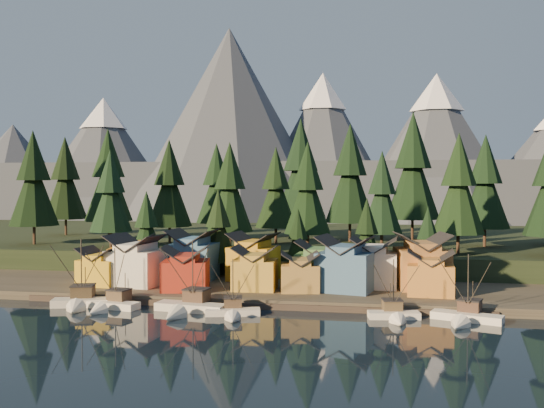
% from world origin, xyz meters
% --- Properties ---
extents(ground, '(500.00, 500.00, 0.00)m').
position_xyz_m(ground, '(0.00, 0.00, 0.00)').
color(ground, black).
rests_on(ground, ground).
extents(shore_strip, '(400.00, 50.00, 1.50)m').
position_xyz_m(shore_strip, '(0.00, 40.00, 0.75)').
color(shore_strip, '#312D24').
rests_on(shore_strip, ground).
extents(hillside, '(420.00, 100.00, 6.00)m').
position_xyz_m(hillside, '(0.00, 90.00, 3.00)').
color(hillside, black).
rests_on(hillside, ground).
extents(dock, '(80.00, 4.00, 1.00)m').
position_xyz_m(dock, '(0.00, 16.50, 0.50)').
color(dock, '#3F352D').
rests_on(dock, ground).
extents(mountain_ridge, '(560.00, 190.00, 90.00)m').
position_xyz_m(mountain_ridge, '(-4.20, 213.59, 26.06)').
color(mountain_ridge, '#494F5E').
rests_on(mountain_ridge, ground).
extents(boat_0, '(10.27, 10.95, 12.76)m').
position_xyz_m(boat_0, '(-28.30, 10.82, 2.57)').
color(boat_0, beige).
rests_on(boat_0, ground).
extents(boat_1, '(9.51, 10.04, 11.24)m').
position_xyz_m(boat_1, '(-22.57, 10.17, 2.20)').
color(boat_1, silver).
rests_on(boat_1, ground).
extents(boat_2, '(12.50, 13.33, 12.83)m').
position_xyz_m(boat_2, '(-9.05, 9.97, 2.32)').
color(boat_2, beige).
rests_on(boat_2, ground).
extents(boat_3, '(9.24, 9.71, 9.92)m').
position_xyz_m(boat_3, '(-1.12, 8.72, 1.85)').
color(boat_3, beige).
rests_on(boat_3, ground).
extents(boat_5, '(8.45, 8.95, 10.21)m').
position_xyz_m(boat_5, '(24.01, 10.98, 2.02)').
color(boat_5, silver).
rests_on(boat_5, ground).
extents(boat_6, '(11.18, 11.56, 11.29)m').
position_xyz_m(boat_6, '(34.41, 11.02, 2.03)').
color(boat_6, white).
rests_on(boat_6, ground).
extents(house_front_0, '(7.76, 7.40, 7.23)m').
position_xyz_m(house_front_0, '(-31.06, 24.25, 5.30)').
color(house_front_0, gold).
rests_on(house_front_0, shore_strip).
extents(house_front_1, '(10.30, 9.97, 9.66)m').
position_xyz_m(house_front_1, '(-24.32, 25.35, 6.57)').
color(house_front_1, beige).
rests_on(house_front_1, shore_strip).
extents(house_front_2, '(9.39, 9.44, 7.92)m').
position_xyz_m(house_front_2, '(-13.33, 22.08, 5.66)').
color(house_front_2, maroon).
rests_on(house_front_2, shore_strip).
extents(house_front_3, '(8.04, 7.69, 7.90)m').
position_xyz_m(house_front_3, '(-0.91, 24.74, 5.65)').
color(house_front_3, gold).
rests_on(house_front_3, shore_strip).
extents(house_front_4, '(7.99, 8.43, 7.00)m').
position_xyz_m(house_front_4, '(7.38, 24.79, 5.18)').
color(house_front_4, '#A37C39').
rests_on(house_front_4, shore_strip).
extents(house_front_5, '(11.07, 10.41, 9.95)m').
position_xyz_m(house_front_5, '(15.54, 26.16, 6.73)').
color(house_front_5, '#365B80').
rests_on(house_front_5, shore_strip).
extents(house_front_6, '(8.20, 7.79, 7.82)m').
position_xyz_m(house_front_6, '(30.38, 24.91, 5.61)').
color(house_front_6, '#B9772F').
rests_on(house_front_6, shore_strip).
extents(house_back_0, '(9.74, 9.47, 9.11)m').
position_xyz_m(house_back_0, '(-27.90, 31.82, 6.28)').
color(house_back_0, orange).
rests_on(house_back_0, shore_strip).
extents(house_back_1, '(9.30, 9.41, 10.06)m').
position_xyz_m(house_back_1, '(-15.68, 33.71, 6.78)').
color(house_back_1, teal).
rests_on(house_back_1, shore_strip).
extents(house_back_2, '(10.37, 9.78, 9.52)m').
position_xyz_m(house_back_2, '(-3.45, 35.29, 6.50)').
color(house_back_2, '#BF891B').
rests_on(house_back_2, shore_strip).
extents(house_back_3, '(8.56, 7.68, 8.42)m').
position_xyz_m(house_back_3, '(9.80, 32.99, 5.92)').
color(house_back_3, '#46753F').
rests_on(house_back_3, shore_strip).
extents(house_back_4, '(9.00, 8.68, 9.34)m').
position_xyz_m(house_back_4, '(20.57, 31.22, 6.41)').
color(house_back_4, silver).
rests_on(house_back_4, shore_strip).
extents(house_back_5, '(10.60, 10.69, 10.23)m').
position_xyz_m(house_back_5, '(29.31, 31.14, 6.87)').
color(house_back_5, '#9F6C38').
rests_on(house_back_5, shore_strip).
extents(tree_hill_0, '(12.02, 12.02, 28.01)m').
position_xyz_m(tree_hill_0, '(-62.00, 52.00, 21.31)').
color(tree_hill_0, '#332319').
rests_on(tree_hill_0, hillside).
extents(tree_hill_1, '(12.71, 12.71, 29.62)m').
position_xyz_m(tree_hill_1, '(-50.00, 68.00, 22.19)').
color(tree_hill_1, '#332319').
rests_on(tree_hill_1, hillside).
extents(tree_hill_2, '(9.82, 9.82, 22.88)m').
position_xyz_m(tree_hill_2, '(-40.00, 48.00, 18.50)').
color(tree_hill_2, '#332319').
rests_on(tree_hill_2, hillside).
extents(tree_hill_3, '(11.11, 11.11, 25.87)m').
position_xyz_m(tree_hill_3, '(-30.00, 60.00, 20.14)').
color(tree_hill_3, '#332319').
rests_on(tree_hill_3, hillside).
extents(tree_hill_4, '(11.06, 11.06, 25.77)m').
position_xyz_m(tree_hill_4, '(-22.00, 75.00, 20.09)').
color(tree_hill_4, '#332319').
rests_on(tree_hill_4, hillside).
extents(tree_hill_5, '(10.46, 10.46, 24.38)m').
position_xyz_m(tree_hill_5, '(-12.00, 50.00, 19.32)').
color(tree_hill_5, '#332319').
rests_on(tree_hill_5, hillside).
extents(tree_hill_6, '(10.34, 10.34, 24.08)m').
position_xyz_m(tree_hill_6, '(-4.00, 65.00, 19.16)').
color(tree_hill_6, '#332319').
rests_on(tree_hill_6, hillside).
extents(tree_hill_7, '(10.36, 10.36, 24.13)m').
position_xyz_m(tree_hill_7, '(6.00, 48.00, 19.19)').
color(tree_hill_7, '#332319').
rests_on(tree_hill_7, hillside).
extents(tree_hill_8, '(12.98, 12.98, 30.25)m').
position_xyz_m(tree_hill_8, '(14.00, 72.00, 22.54)').
color(tree_hill_8, '#332319').
rests_on(tree_hill_8, hillside).
extents(tree_hill_9, '(9.60, 9.60, 22.36)m').
position_xyz_m(tree_hill_9, '(22.00, 55.00, 18.22)').
color(tree_hill_9, '#332319').
rests_on(tree_hill_9, hillside).
extents(tree_hill_10, '(14.48, 14.48, 33.74)m').
position_xyz_m(tree_hill_10, '(30.00, 80.00, 24.45)').
color(tree_hill_10, '#332319').
rests_on(tree_hill_10, hillside).
extents(tree_hill_11, '(11.06, 11.06, 25.76)m').
position_xyz_m(tree_hill_11, '(38.00, 50.00, 20.08)').
color(tree_hill_11, '#332319').
rests_on(tree_hill_11, hillside).
extents(tree_hill_12, '(11.41, 11.41, 26.59)m').
position_xyz_m(tree_hill_12, '(46.00, 66.00, 20.54)').
color(tree_hill_12, '#332319').
rests_on(tree_hill_12, hillside).
extents(tree_hill_15, '(14.11, 14.11, 32.87)m').
position_xyz_m(tree_hill_15, '(0.00, 82.00, 23.97)').
color(tree_hill_15, '#332319').
rests_on(tree_hill_15, hillside).
extents(tree_hill_16, '(12.23, 12.23, 28.50)m').
position_xyz_m(tree_hill_16, '(-68.00, 78.00, 21.58)').
color(tree_hill_16, '#332319').
rests_on(tree_hill_16, hillside).
extents(tree_shore_0, '(7.67, 7.67, 17.88)m').
position_xyz_m(tree_shore_0, '(-28.00, 40.00, 11.26)').
color(tree_shore_0, '#332319').
rests_on(tree_shore_0, shore_strip).
extents(tree_shore_1, '(7.87, 7.87, 18.34)m').
position_xyz_m(tree_shore_1, '(-12.00, 40.00, 11.52)').
color(tree_shore_1, '#332319').
rests_on(tree_shore_1, shore_strip).
extents(tree_shore_2, '(6.15, 6.15, 14.34)m').
position_xyz_m(tree_shore_2, '(5.00, 40.00, 9.32)').
color(tree_shore_2, '#332319').
rests_on(tree_shore_2, shore_strip).
extents(tree_shore_3, '(7.12, 7.12, 16.58)m').
position_xyz_m(tree_shore_3, '(19.00, 40.00, 10.55)').
color(tree_shore_3, '#332319').
rests_on(tree_shore_3, shore_strip).
extents(tree_shore_4, '(6.42, 6.42, 14.96)m').
position_xyz_m(tree_shore_4, '(31.00, 40.00, 9.67)').
color(tree_shore_4, '#332319').
rests_on(tree_shore_4, shore_strip).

